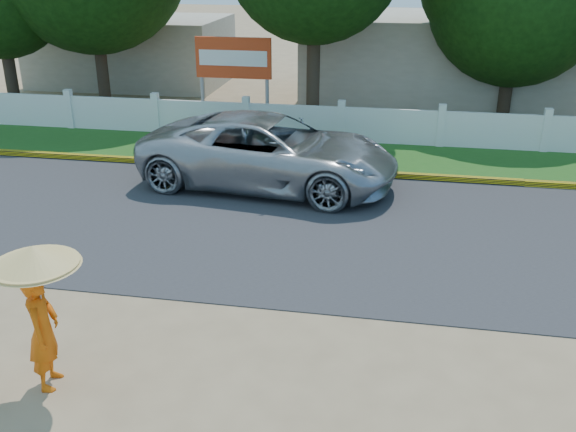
# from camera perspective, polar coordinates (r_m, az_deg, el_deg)

# --- Properties ---
(ground) EXTENTS (120.00, 120.00, 0.00)m
(ground) POSITION_cam_1_polar(r_m,az_deg,el_deg) (10.00, -2.08, -11.32)
(ground) COLOR #9E8460
(ground) RESTS_ON ground
(road) EXTENTS (60.00, 7.00, 0.02)m
(road) POSITION_cam_1_polar(r_m,az_deg,el_deg) (13.88, 1.84, -0.97)
(road) COLOR #38383A
(road) RESTS_ON ground
(grass_verge) EXTENTS (60.00, 3.50, 0.03)m
(grass_verge) POSITION_cam_1_polar(r_m,az_deg,el_deg) (18.77, 4.23, 5.42)
(grass_verge) COLOR #2D601E
(grass_verge) RESTS_ON ground
(curb) EXTENTS (40.00, 0.18, 0.16)m
(curb) POSITION_cam_1_polar(r_m,az_deg,el_deg) (17.14, 3.61, 3.96)
(curb) COLOR yellow
(curb) RESTS_ON ground
(fence) EXTENTS (40.00, 0.10, 1.10)m
(fence) POSITION_cam_1_polar(r_m,az_deg,el_deg) (20.01, 4.74, 8.10)
(fence) COLOR silver
(fence) RESTS_ON ground
(building_near) EXTENTS (10.00, 6.00, 3.20)m
(building_near) POSITION_cam_1_polar(r_m,az_deg,el_deg) (26.41, 13.06, 13.53)
(building_near) COLOR #B7AD99
(building_near) RESTS_ON ground
(building_far) EXTENTS (8.00, 5.00, 2.80)m
(building_far) POSITION_cam_1_polar(r_m,az_deg,el_deg) (29.84, -13.62, 14.10)
(building_far) COLOR #B7AD99
(building_far) RESTS_ON ground
(vehicle) EXTENTS (6.70, 3.66, 1.78)m
(vehicle) POSITION_cam_1_polar(r_m,az_deg,el_deg) (16.07, -1.67, 5.74)
(vehicle) COLOR #A7AAAF
(vehicle) RESTS_ON ground
(monk_with_parasol) EXTENTS (1.17, 1.17, 2.12)m
(monk_with_parasol) POSITION_cam_1_polar(r_m,az_deg,el_deg) (9.06, -21.27, -6.70)
(monk_with_parasol) COLOR #DC5A0B
(monk_with_parasol) RESTS_ON ground
(billboard) EXTENTS (2.50, 0.13, 2.95)m
(billboard) POSITION_cam_1_polar(r_m,az_deg,el_deg) (21.38, -4.87, 13.41)
(billboard) COLOR gray
(billboard) RESTS_ON ground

